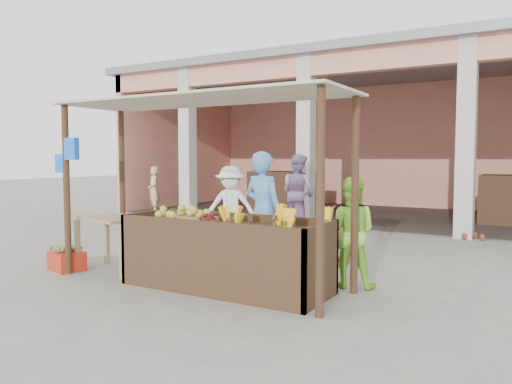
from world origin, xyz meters
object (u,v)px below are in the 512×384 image
Objects in this scene: red_crate at (67,261)px; side_table at (113,226)px; vendor_blue at (263,208)px; vendor_green at (350,229)px; motorcycle at (304,231)px; fruit_stall at (226,257)px.

side_table is at bearing 40.86° from red_crate.
vendor_blue reaches higher than red_crate.
red_crate is at bearing 5.51° from vendor_green.
vendor_green is at bearing 33.16° from red_crate.
side_table is at bearing 3.87° from vendor_green.
vendor_green is (3.87, 1.18, 0.59)m from red_crate.
side_table reaches higher than red_crate.
vendor_green reaches higher than red_crate.
vendor_green is (1.33, -0.12, -0.19)m from vendor_blue.
red_crate is 3.62m from motorcycle.
vendor_green is 0.85× the size of motorcycle.
motorcycle is (-1.22, 1.27, -0.28)m from vendor_green.
fruit_stall reaches higher than side_table.
vendor_blue reaches higher than vendor_green.
side_table is 2.95m from motorcycle.
vendor_green reaches higher than side_table.
motorcycle is (0.07, 2.15, 0.05)m from fruit_stall.
red_crate is (-0.65, -0.30, -0.51)m from side_table.
vendor_blue is at bearing 42.02° from side_table.
red_crate is at bearing -173.25° from fruit_stall.
motorcycle is at bearing 61.21° from side_table.
vendor_blue reaches higher than fruit_stall.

